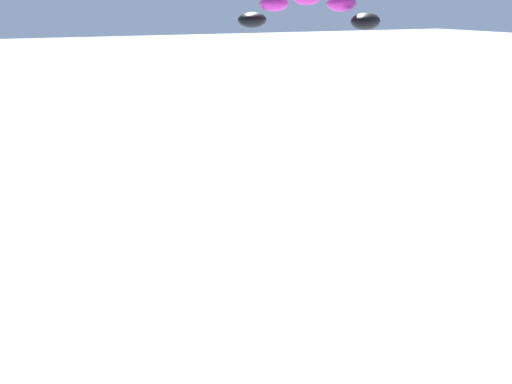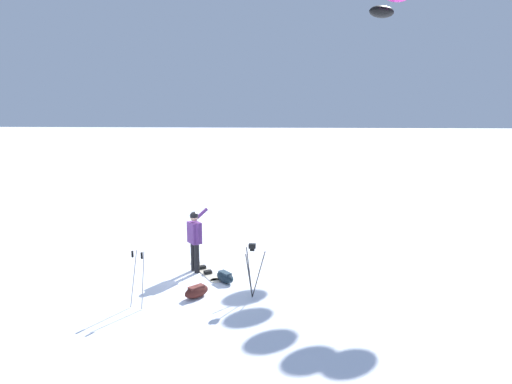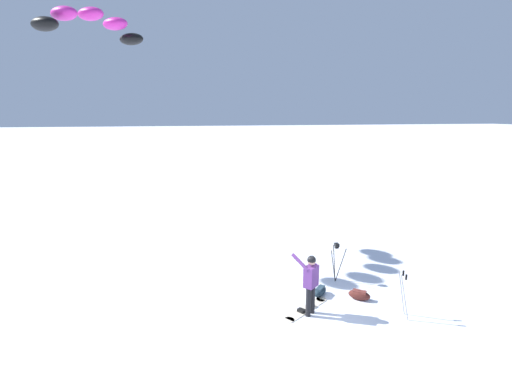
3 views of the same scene
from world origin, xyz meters
name	(u,v)px [view 2 (image 2 of 3)]	position (x,y,z in m)	size (l,w,h in m)	color
ground_plane	(179,270)	(0.00, 0.00, 0.00)	(300.00, 300.00, 0.00)	white
snowboarder	(195,235)	(0.06, 0.48, 1.02)	(0.74, 0.53, 1.70)	black
snowboard	(205,271)	(0.05, 0.73, 0.02)	(1.56, 1.17, 0.10)	beige
gear_bag_large	(225,277)	(0.73, 1.42, 0.15)	(0.64, 0.64, 0.27)	#192833
camera_tripod	(252,259)	(1.59, 2.24, 0.93)	(0.56, 0.50, 1.30)	#262628
gear_bag_small	(197,291)	(1.76, 0.94, 0.15)	(0.67, 0.62, 0.29)	#4C1E19
ski_poles	(138,271)	(2.39, -0.21, 0.83)	(0.34, 0.33, 1.26)	gray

